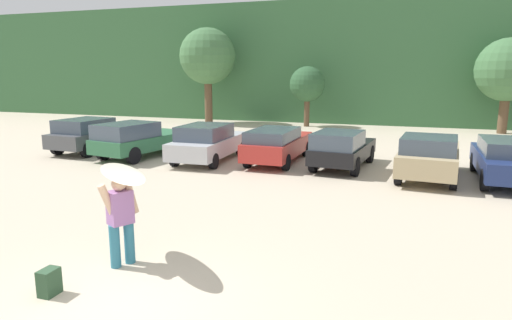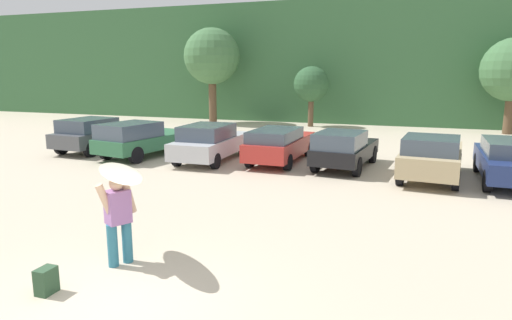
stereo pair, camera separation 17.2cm
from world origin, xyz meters
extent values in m
plane|color=beige|center=(0.00, 0.00, 0.00)|extent=(120.00, 120.00, 0.00)
cube|color=#38663D|center=(0.00, 32.70, 4.33)|extent=(108.00, 12.00, 8.65)
cylinder|color=brown|center=(-9.57, 24.34, 1.54)|extent=(0.55, 0.55, 3.07)
sphere|color=#427042|center=(-9.57, 24.34, 4.75)|extent=(3.96, 3.96, 3.96)
cylinder|color=brown|center=(-2.41, 24.66, 0.92)|extent=(0.37, 0.37, 1.85)
sphere|color=#2D5633|center=(-2.41, 24.66, 2.86)|extent=(2.37, 2.37, 2.37)
cylinder|color=brown|center=(9.55, 24.89, 1.10)|extent=(0.54, 0.54, 2.21)
sphere|color=#427042|center=(9.55, 24.89, 3.78)|extent=(3.71, 3.71, 3.71)
cube|color=#4C4F54|center=(-9.68, 11.85, 0.67)|extent=(2.18, 4.40, 0.63)
cube|color=#3F4C5B|center=(-9.72, 11.24, 1.28)|extent=(1.89, 2.36, 0.59)
cylinder|color=black|center=(-10.44, 13.32, 0.36)|extent=(0.27, 0.73, 0.72)
cylinder|color=black|center=(-8.74, 13.20, 0.36)|extent=(0.27, 0.73, 0.72)
cylinder|color=black|center=(-10.63, 10.50, 0.36)|extent=(0.27, 0.73, 0.72)
cylinder|color=black|center=(-8.93, 10.38, 0.36)|extent=(0.27, 0.73, 0.72)
cube|color=#2D6642|center=(-6.80, 11.50, 0.64)|extent=(2.69, 4.92, 0.58)
cube|color=#3F4C5B|center=(-6.98, 10.50, 1.25)|extent=(2.14, 2.68, 0.62)
cylinder|color=black|center=(-7.36, 13.16, 0.35)|extent=(0.34, 0.73, 0.70)
cylinder|color=black|center=(-5.69, 12.85, 0.35)|extent=(0.34, 0.73, 0.70)
cylinder|color=black|center=(-7.91, 10.14, 0.35)|extent=(0.34, 0.73, 0.70)
cylinder|color=black|center=(-6.24, 9.83, 0.35)|extent=(0.34, 0.73, 0.70)
cube|color=silver|center=(-3.65, 11.51, 0.64)|extent=(1.91, 4.64, 0.67)
cube|color=#3F4C5B|center=(-3.64, 11.06, 1.26)|extent=(1.72, 2.37, 0.57)
cylinder|color=black|center=(-4.50, 13.02, 0.31)|extent=(0.23, 0.62, 0.61)
cylinder|color=black|center=(-2.86, 13.04, 0.31)|extent=(0.23, 0.62, 0.61)
cylinder|color=black|center=(-4.45, 9.97, 0.31)|extent=(0.23, 0.62, 0.61)
cylinder|color=black|center=(-2.80, 10.00, 0.31)|extent=(0.23, 0.62, 0.61)
cube|color=#B72D28|center=(-0.85, 12.22, 0.65)|extent=(1.82, 4.76, 0.67)
cube|color=#3F4C5B|center=(-0.87, 11.45, 1.21)|extent=(1.64, 2.77, 0.45)
cylinder|color=black|center=(-1.59, 13.80, 0.32)|extent=(0.23, 0.64, 0.63)
cylinder|color=black|center=(-0.04, 13.76, 0.32)|extent=(0.23, 0.64, 0.63)
cylinder|color=black|center=(-1.66, 10.68, 0.32)|extent=(0.23, 0.64, 0.63)
cylinder|color=black|center=(-0.11, 10.65, 0.32)|extent=(0.23, 0.64, 0.63)
cube|color=black|center=(1.84, 11.97, 0.63)|extent=(2.15, 4.32, 0.56)
cube|color=#3F4C5B|center=(1.75, 11.07, 1.20)|extent=(1.80, 2.35, 0.58)
cylinder|color=black|center=(1.22, 13.41, 0.35)|extent=(0.29, 0.72, 0.71)
cylinder|color=black|center=(2.76, 13.25, 0.35)|extent=(0.29, 0.72, 0.71)
cylinder|color=black|center=(0.93, 10.69, 0.35)|extent=(0.29, 0.72, 0.71)
cylinder|color=black|center=(2.47, 10.52, 0.35)|extent=(0.29, 0.72, 0.71)
cube|color=tan|center=(4.93, 11.14, 0.69)|extent=(2.27, 4.66, 0.69)
cube|color=#3F4C5B|center=(4.85, 10.35, 1.30)|extent=(1.89, 2.19, 0.52)
cylinder|color=black|center=(4.23, 12.70, 0.35)|extent=(0.28, 0.72, 0.70)
cylinder|color=black|center=(5.90, 12.54, 0.35)|extent=(0.28, 0.72, 0.70)
cylinder|color=black|center=(3.96, 9.74, 0.35)|extent=(0.28, 0.72, 0.70)
cylinder|color=black|center=(5.62, 9.58, 0.35)|extent=(0.28, 0.72, 0.70)
cube|color=navy|center=(7.42, 11.25, 0.67)|extent=(2.01, 4.63, 0.64)
cube|color=#3F4C5B|center=(7.42, 11.06, 1.23)|extent=(1.82, 2.53, 0.49)
cylinder|color=black|center=(6.58, 12.78, 0.35)|extent=(0.23, 0.71, 0.70)
cylinder|color=black|center=(6.53, 9.75, 0.35)|extent=(0.23, 0.71, 0.70)
cylinder|color=teal|center=(-0.96, 1.34, 0.42)|extent=(0.20, 0.20, 0.83)
cylinder|color=teal|center=(-0.82, 1.60, 0.42)|extent=(0.20, 0.20, 0.83)
cube|color=#9966A5|center=(-0.89, 1.47, 1.15)|extent=(0.48, 0.53, 0.64)
sphere|color=#D8AD8C|center=(-0.89, 1.47, 1.61)|extent=(0.27, 0.27, 0.27)
cylinder|color=#D8AD8C|center=(-1.00, 1.26, 1.32)|extent=(0.29, 0.38, 0.68)
cylinder|color=#D8AD8C|center=(-0.78, 1.67, 1.32)|extent=(0.26, 0.32, 0.69)
ellipsoid|color=beige|center=(-0.90, 1.59, 1.78)|extent=(2.05, 1.80, 0.14)
cube|color=#2D4C33|center=(-1.34, 0.06, 0.23)|extent=(0.24, 0.34, 0.45)
camera|label=1|loc=(4.13, -5.38, 3.65)|focal=31.48mm
camera|label=2|loc=(4.29, -5.32, 3.65)|focal=31.48mm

